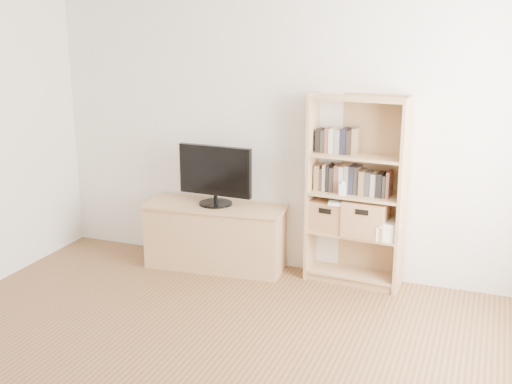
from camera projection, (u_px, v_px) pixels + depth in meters
The scene contains 11 objects.
back_wall at pixel (290, 127), 5.58m from camera, with size 4.50×0.02×2.60m, color white.
tv_stand at pixel (216, 237), 5.86m from camera, with size 1.24×0.46×0.57m, color tan.
bookshelf at pixel (356, 192), 5.37m from camera, with size 0.81×0.29×1.62m, color tan.
television at pixel (215, 175), 5.70m from camera, with size 0.69×0.05×0.54m, color black.
books_row_mid at pixel (357, 182), 5.36m from camera, with size 0.76×0.15×0.20m, color #8C6F4C.
books_row_upper at pixel (338, 142), 5.35m from camera, with size 0.35×0.13×0.18m, color #8C6F4C.
baby_monitor at pixel (343, 190), 5.32m from camera, with size 0.05×0.03×0.10m, color white.
basket_left at pixel (330, 215), 5.51m from camera, with size 0.31×0.26×0.26m, color #B07E4F.
basket_right at pixel (366, 218), 5.38m from camera, with size 0.36×0.30×0.30m, color #B07E4F.
laptop at pixel (349, 202), 5.39m from camera, with size 0.33×0.23×0.03m, color white.
magazine_stack at pixel (387, 230), 5.33m from camera, with size 0.18×0.27×0.12m, color beige.
Camera 1 is at (1.69, -2.78, 2.23)m, focal length 45.00 mm.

